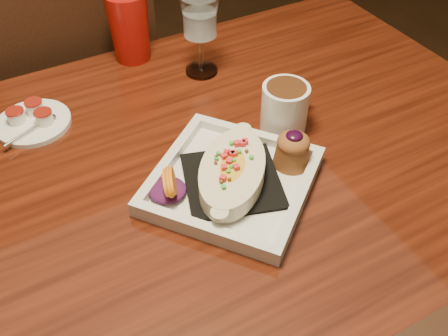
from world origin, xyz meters
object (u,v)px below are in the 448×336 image
plate (238,174)px  coffee_mug (286,105)px  goblet (200,20)px  red_tumbler (129,27)px  saucer (33,121)px  chair_far (84,101)px  table (167,209)px

plate → coffee_mug: bearing=-7.4°
goblet → red_tumbler: bearing=130.6°
goblet → saucer: size_ratio=1.24×
goblet → chair_far: bearing=120.6°
plate → goblet: size_ratio=2.00×
table → coffee_mug: size_ratio=11.76×
chair_far → saucer: 0.48m
plate → goblet: (0.11, 0.36, 0.10)m
saucer → table: bearing=-55.9°
goblet → table: bearing=-129.1°
coffee_mug → saucer: (-0.44, 0.25, -0.04)m
chair_far → goblet: (0.22, -0.36, 0.37)m
table → red_tumbler: size_ratio=9.35×
coffee_mug → red_tumbler: size_ratio=0.80×
chair_far → plate: size_ratio=2.51×
plate → goblet: bearing=34.8°
chair_far → saucer: (-0.17, -0.37, 0.25)m
chair_far → red_tumbler: size_ratio=5.80×
plate → coffee_mug: coffee_mug is taller
coffee_mug → goblet: size_ratio=0.69×
plate → coffee_mug: 0.19m
table → plate: 0.19m
saucer → red_tumbler: size_ratio=0.93×
coffee_mug → goblet: (-0.06, 0.26, 0.08)m
table → saucer: 0.33m
coffee_mug → saucer: size_ratio=0.85×
plate → saucer: (-0.28, 0.34, -0.01)m
plate → chair_far: bearing=60.2°
plate → saucer: 0.44m
table → chair_far: size_ratio=1.61×
chair_far → goblet: size_ratio=5.02×
table → saucer: size_ratio=10.02×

